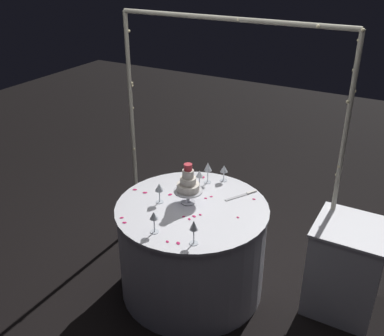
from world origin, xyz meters
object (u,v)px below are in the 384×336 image
wine_glass_1 (208,167)px  side_table (345,268)px  wine_glass_4 (154,217)px  wine_glass_5 (199,175)px  main_table (192,248)px  wine_glass_0 (194,227)px  wine_glass_2 (224,169)px  cake_knife (243,195)px  decorative_arch (226,112)px  tiered_cake (188,184)px  wine_glass_3 (159,188)px

wine_glass_1 → side_table: bearing=-1.3°
wine_glass_4 → wine_glass_5: bearing=92.1°
main_table → wine_glass_0: 0.69m
wine_glass_5 → wine_glass_2: bearing=61.8°
wine_glass_4 → cake_knife: 0.83m
side_table → decorative_arch: bearing=171.4°
wine_glass_5 → main_table: bearing=-72.6°
main_table → side_table: 1.17m
wine_glass_2 → wine_glass_5: bearing=-118.2°
main_table → wine_glass_2: (0.03, 0.49, 0.49)m
wine_glass_5 → side_table: bearing=4.5°
decorative_arch → main_table: decorative_arch is taller
wine_glass_4 → tiered_cake: bearing=89.0°
side_table → wine_glass_1: bearing=178.7°
tiered_cake → wine_glass_1: size_ratio=1.78×
main_table → wine_glass_3: bearing=-165.6°
tiered_cake → wine_glass_2: 0.46m
wine_glass_0 → wine_glass_1: wine_glass_1 is taller
wine_glass_0 → cake_knife: wine_glass_0 is taller
tiered_cake → wine_glass_4: (-0.01, -0.45, -0.04)m
decorative_arch → cake_knife: 0.67m
decorative_arch → main_table: 1.11m
tiered_cake → cake_knife: bearing=43.5°
decorative_arch → tiered_cake: 0.66m
wine_glass_2 → cake_knife: 0.30m
side_table → tiered_cake: bearing=-164.0°
main_table → tiered_cake: size_ratio=3.56×
wine_glass_1 → wine_glass_3: size_ratio=1.14×
tiered_cake → cake_knife: tiered_cake is taller
side_table → wine_glass_2: size_ratio=5.23×
side_table → tiered_cake: 1.33m
side_table → wine_glass_3: (-1.35, -0.43, 0.52)m
main_table → cake_knife: (0.27, 0.34, 0.39)m
side_table → tiered_cake: size_ratio=2.25×
wine_glass_0 → decorative_arch: bearing=104.1°
wine_glass_1 → cake_knife: wine_glass_1 is taller
wine_glass_5 → wine_glass_3: bearing=-115.1°
main_table → wine_glass_2: bearing=86.8°
decorative_arch → cake_knife: bearing=-36.4°
side_table → wine_glass_0: size_ratio=4.13×
decorative_arch → wine_glass_1: 0.47m
tiered_cake → wine_glass_1: tiered_cake is taller
wine_glass_5 → cake_knife: bearing=10.3°
tiered_cake → side_table: bearing=16.0°
main_table → decorative_arch: bearing=89.9°
decorative_arch → main_table: bearing=-90.1°
wine_glass_0 → wine_glass_5: size_ratio=1.12×
cake_knife → wine_glass_0: bearing=-92.5°
wine_glass_2 → main_table: bearing=-93.2°
main_table → wine_glass_0: wine_glass_0 is taller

